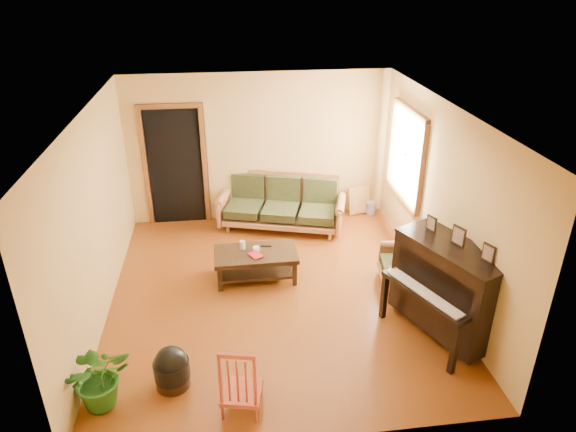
{
  "coord_description": "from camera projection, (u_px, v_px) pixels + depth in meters",
  "views": [
    {
      "loc": [
        -0.59,
        -5.96,
        4.15
      ],
      "look_at": [
        0.2,
        0.2,
        1.1
      ],
      "focal_mm": 32.0,
      "sensor_mm": 36.0,
      "label": 1
    }
  ],
  "objects": [
    {
      "name": "book",
      "position": [
        251.0,
        257.0,
        7.24
      ],
      "size": [
        0.23,
        0.25,
        0.02
      ],
      "primitive_type": "imported",
      "rotation": [
        0.0,
        0.0,
        0.48
      ],
      "color": "maroon",
      "rests_on": "coffee_table"
    },
    {
      "name": "glass_jar",
      "position": [
        256.0,
        249.0,
        7.4
      ],
      "size": [
        0.11,
        0.11,
        0.06
      ],
      "primitive_type": "cylinder",
      "rotation": [
        0.0,
        0.0,
        0.14
      ],
      "color": "white",
      "rests_on": "coffee_table"
    },
    {
      "name": "ceramic_crock",
      "position": [
        371.0,
        208.0,
        9.46
      ],
      "size": [
        0.2,
        0.2,
        0.23
      ],
      "primitive_type": "cylinder",
      "rotation": [
        0.0,
        0.0,
        -0.08
      ],
      "color": "#364EA4",
      "rests_on": "floor"
    },
    {
      "name": "potted_plant",
      "position": [
        99.0,
        376.0,
        5.25
      ],
      "size": [
        0.82,
        0.77,
        0.73
      ],
      "primitive_type": "imported",
      "rotation": [
        0.0,
        0.0,
        0.38
      ],
      "color": "#245E1B",
      "rests_on": "floor"
    },
    {
      "name": "leaning_frame",
      "position": [
        359.0,
        200.0,
        9.39
      ],
      "size": [
        0.42,
        0.2,
        0.55
      ],
      "primitive_type": "cube",
      "rotation": [
        0.0,
        0.0,
        0.28
      ],
      "color": "#C98E43",
      "rests_on": "floor"
    },
    {
      "name": "red_chair",
      "position": [
        241.0,
        376.0,
        5.17
      ],
      "size": [
        0.48,
        0.51,
        0.85
      ],
      "primitive_type": "cube",
      "rotation": [
        0.0,
        0.0,
        -0.23
      ],
      "color": "maroon",
      "rests_on": "floor"
    },
    {
      "name": "floor",
      "position": [
        275.0,
        293.0,
        7.21
      ],
      "size": [
        5.0,
        5.0,
        0.0
      ],
      "primitive_type": "plane",
      "color": "#5B290C",
      "rests_on": "ground"
    },
    {
      "name": "candle",
      "position": [
        242.0,
        245.0,
        7.44
      ],
      "size": [
        0.09,
        0.09,
        0.13
      ],
      "primitive_type": "cylinder",
      "rotation": [
        0.0,
        0.0,
        -0.16
      ],
      "color": "white",
      "rests_on": "coffee_table"
    },
    {
      "name": "window",
      "position": [
        407.0,
        155.0,
        7.96
      ],
      "size": [
        0.12,
        1.36,
        1.46
      ],
      "primitive_type": "cube",
      "color": "white",
      "rests_on": "right_wall"
    },
    {
      "name": "coffee_table",
      "position": [
        256.0,
        265.0,
        7.47
      ],
      "size": [
        1.2,
        0.66,
        0.43
      ],
      "primitive_type": "cube",
      "rotation": [
        0.0,
        0.0,
        0.01
      ],
      "color": "black",
      "rests_on": "floor"
    },
    {
      "name": "remote",
      "position": [
        266.0,
        246.0,
        7.54
      ],
      "size": [
        0.16,
        0.06,
        0.02
      ],
      "primitive_type": "cube",
      "rotation": [
        0.0,
        0.0,
        -0.12
      ],
      "color": "black",
      "rests_on": "coffee_table"
    },
    {
      "name": "footstool",
      "position": [
        172.0,
        372.0,
        5.56
      ],
      "size": [
        0.42,
        0.42,
        0.37
      ],
      "primitive_type": "cylinder",
      "rotation": [
        0.0,
        0.0,
        0.08
      ],
      "color": "black",
      "rests_on": "floor"
    },
    {
      "name": "armchair",
      "position": [
        404.0,
        261.0,
        7.26
      ],
      "size": [
        0.81,
        0.84,
        0.75
      ],
      "primitive_type": "cube",
      "rotation": [
        0.0,
        0.0,
        -0.13
      ],
      "color": "#9B5F39",
      "rests_on": "floor"
    },
    {
      "name": "doorway",
      "position": [
        175.0,
        167.0,
        8.8
      ],
      "size": [
        1.08,
        0.16,
        2.05
      ],
      "primitive_type": "cube",
      "color": "black",
      "rests_on": "floor"
    },
    {
      "name": "sofa",
      "position": [
        281.0,
        204.0,
        8.81
      ],
      "size": [
        2.29,
        1.46,
        0.91
      ],
      "primitive_type": "cube",
      "rotation": [
        0.0,
        0.0,
        -0.29
      ],
      "color": "#9B5F39",
      "rests_on": "floor"
    },
    {
      "name": "piano",
      "position": [
        447.0,
        290.0,
        6.21
      ],
      "size": [
        1.3,
        1.59,
        1.22
      ],
      "primitive_type": "cube",
      "rotation": [
        0.0,
        0.0,
        0.41
      ],
      "color": "black",
      "rests_on": "floor"
    }
  ]
}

